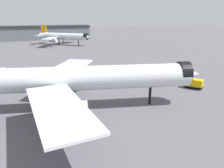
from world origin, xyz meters
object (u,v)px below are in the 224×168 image
airliner_near_gate (81,79)px  airliner_far_taxiway (63,36)px  baggage_tug_wing (178,80)px  traffic_cone_near_nose (133,75)px  service_truck_front (194,84)px

airliner_near_gate → airliner_far_taxiway: bearing=96.6°
baggage_tug_wing → traffic_cone_near_nose: (-11.29, 12.68, -0.58)m
airliner_near_gate → traffic_cone_near_nose: (23.86, 23.54, -7.11)m
airliner_far_taxiway → service_truck_front: bearing=-37.7°
service_truck_front → traffic_cone_near_nose: service_truck_front is taller
service_truck_front → baggage_tug_wing: service_truck_front is taller
airliner_near_gate → airliner_far_taxiway: airliner_near_gate is taller
airliner_far_taxiway → service_truck_front: size_ratio=7.54×
service_truck_front → baggage_tug_wing: size_ratio=1.66×
airliner_far_taxiway → service_truck_front: 128.56m
service_truck_front → traffic_cone_near_nose: bearing=-5.9°
airliner_near_gate → baggage_tug_wing: (35.15, 10.85, -6.53)m
airliner_near_gate → service_truck_front: (36.51, 4.36, -5.91)m
service_truck_front → traffic_cone_near_nose: 23.00m
service_truck_front → baggage_tug_wing: bearing=-27.5°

